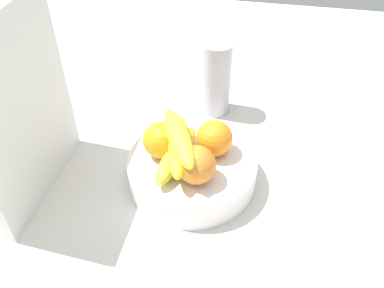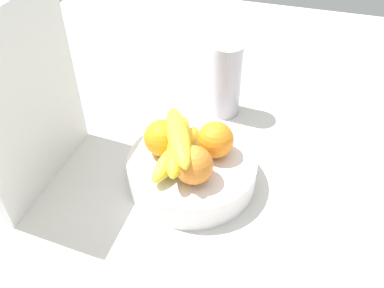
# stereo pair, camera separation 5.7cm
# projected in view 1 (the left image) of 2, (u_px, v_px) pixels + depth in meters

# --- Properties ---
(ground_plane) EXTENTS (1.80, 1.40, 0.03)m
(ground_plane) POSITION_uv_depth(u_px,v_px,m) (184.00, 174.00, 0.87)
(ground_plane) COLOR silver
(fruit_bowl) EXTENTS (0.25, 0.25, 0.06)m
(fruit_bowl) POSITION_uv_depth(u_px,v_px,m) (192.00, 170.00, 0.82)
(fruit_bowl) COLOR white
(fruit_bowl) RESTS_ON ground_plane
(orange_front_left) EXTENTS (0.07, 0.07, 0.07)m
(orange_front_left) POSITION_uv_depth(u_px,v_px,m) (214.00, 137.00, 0.79)
(orange_front_left) COLOR orange
(orange_front_left) RESTS_ON fruit_bowl
(orange_front_right) EXTENTS (0.07, 0.07, 0.07)m
(orange_front_right) POSITION_uv_depth(u_px,v_px,m) (161.00, 140.00, 0.79)
(orange_front_right) COLOR orange
(orange_front_right) RESTS_ON fruit_bowl
(orange_center) EXTENTS (0.07, 0.07, 0.07)m
(orange_center) POSITION_uv_depth(u_px,v_px,m) (197.00, 165.00, 0.73)
(orange_center) COLOR orange
(orange_center) RESTS_ON fruit_bowl
(banana_bunch) EXTENTS (0.18, 0.11, 0.08)m
(banana_bunch) POSITION_uv_depth(u_px,v_px,m) (178.00, 146.00, 0.76)
(banana_bunch) COLOR yellow
(banana_bunch) RESTS_ON fruit_bowl
(cutting_board) EXTENTS (0.28, 0.02, 0.36)m
(cutting_board) POSITION_uv_depth(u_px,v_px,m) (24.00, 113.00, 0.71)
(cutting_board) COLOR silver
(cutting_board) RESTS_ON ground_plane
(thermos_tumbler) EXTENTS (0.07, 0.07, 0.18)m
(thermos_tumbler) POSITION_uv_depth(u_px,v_px,m) (216.00, 78.00, 0.95)
(thermos_tumbler) COLOR #B4AFBB
(thermos_tumbler) RESTS_ON ground_plane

